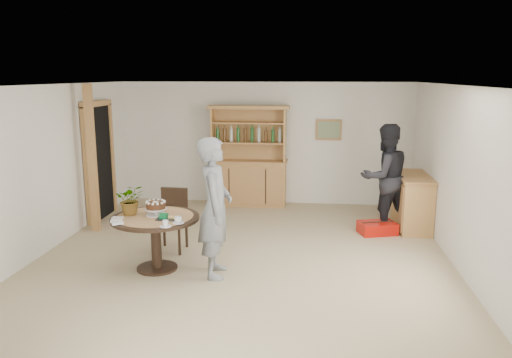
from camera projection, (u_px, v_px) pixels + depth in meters
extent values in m
plane|color=tan|center=(241.00, 262.00, 7.16)|extent=(7.00, 7.00, 0.00)
cube|color=white|center=(265.00, 143.00, 10.31)|extent=(6.00, 0.04, 2.50)
cube|color=white|center=(170.00, 277.00, 3.50)|extent=(6.00, 0.04, 2.50)
cube|color=white|center=(36.00, 172.00, 7.23)|extent=(0.04, 7.00, 2.50)
cube|color=white|center=(466.00, 182.00, 6.57)|extent=(0.04, 7.00, 2.50)
cube|color=white|center=(240.00, 85.00, 6.64)|extent=(6.00, 7.00, 0.04)
cube|color=#AB7448|center=(329.00, 130.00, 10.07)|extent=(0.52, 0.03, 0.42)
cube|color=#59724C|center=(329.00, 130.00, 10.05)|extent=(0.44, 0.02, 0.34)
cube|color=black|center=(99.00, 162.00, 9.21)|extent=(0.10, 0.90, 2.10)
cube|color=tan|center=(88.00, 167.00, 8.72)|extent=(0.12, 0.10, 2.10)
cube|color=tan|center=(111.00, 158.00, 9.70)|extent=(0.12, 0.10, 2.10)
cube|color=tan|center=(96.00, 104.00, 8.99)|extent=(0.12, 1.10, 0.10)
cube|color=#AB7448|center=(92.00, 159.00, 8.37)|extent=(0.12, 0.12, 2.50)
cube|color=tan|center=(249.00, 183.00, 10.25)|extent=(1.50, 0.50, 0.90)
cube|color=#AB7448|center=(249.00, 161.00, 10.15)|extent=(1.56, 0.54, 0.04)
cube|color=tan|center=(249.00, 133.00, 10.14)|extent=(1.50, 0.04, 1.06)
cube|color=tan|center=(213.00, 134.00, 10.07)|extent=(0.04, 0.34, 1.06)
cube|color=tan|center=(285.00, 135.00, 9.91)|extent=(0.04, 0.34, 1.06)
cube|color=#AB7448|center=(249.00, 143.00, 10.03)|extent=(1.44, 0.32, 0.03)
cube|color=#AB7448|center=(249.00, 123.00, 9.94)|extent=(1.44, 0.32, 0.03)
cube|color=tan|center=(248.00, 107.00, 9.88)|extent=(1.62, 0.40, 0.06)
cylinder|color=#194C1E|center=(221.00, 135.00, 10.06)|extent=(0.07, 0.07, 0.28)
cylinder|color=#4C2D14|center=(229.00, 135.00, 10.04)|extent=(0.07, 0.07, 0.28)
cylinder|color=#B2BFB2|center=(237.00, 135.00, 10.02)|extent=(0.07, 0.07, 0.28)
cylinder|color=#194C1E|center=(245.00, 135.00, 10.00)|extent=(0.07, 0.07, 0.28)
cylinder|color=#4C2D14|center=(253.00, 135.00, 9.99)|extent=(0.07, 0.07, 0.28)
cylinder|color=#B2BFB2|center=(260.00, 135.00, 9.97)|extent=(0.07, 0.07, 0.28)
cylinder|color=#194C1E|center=(268.00, 135.00, 9.95)|extent=(0.07, 0.07, 0.28)
cylinder|color=#4C2D14|center=(276.00, 135.00, 9.93)|extent=(0.07, 0.07, 0.28)
cube|color=tan|center=(412.00, 203.00, 8.71)|extent=(0.50, 1.20, 0.90)
cube|color=#AB7448|center=(414.00, 176.00, 8.61)|extent=(0.54, 1.26, 0.04)
cylinder|color=black|center=(155.00, 218.00, 6.77)|extent=(1.20, 1.20, 0.04)
cylinder|color=black|center=(156.00, 244.00, 6.85)|extent=(0.14, 0.14, 0.70)
cylinder|color=black|center=(157.00, 268.00, 6.92)|extent=(0.56, 0.56, 0.03)
cylinder|color=tan|center=(155.00, 216.00, 6.76)|extent=(1.04, 1.04, 0.01)
cube|color=black|center=(171.00, 222.00, 7.56)|extent=(0.44, 0.44, 0.04)
cube|color=black|center=(175.00, 203.00, 7.69)|extent=(0.42, 0.05, 0.46)
cube|color=black|center=(174.00, 189.00, 7.64)|extent=(0.42, 0.06, 0.05)
cube|color=black|center=(156.00, 240.00, 7.46)|extent=(0.04, 0.04, 0.44)
cube|color=black|center=(179.00, 241.00, 7.40)|extent=(0.03, 0.04, 0.44)
cube|color=black|center=(164.00, 232.00, 7.81)|extent=(0.04, 0.03, 0.44)
cube|color=black|center=(187.00, 234.00, 7.75)|extent=(0.03, 0.03, 0.44)
cylinder|color=white|center=(156.00, 215.00, 6.81)|extent=(0.28, 0.28, 0.01)
cylinder|color=white|center=(156.00, 212.00, 6.80)|extent=(0.05, 0.05, 0.08)
cylinder|color=white|center=(156.00, 209.00, 6.79)|extent=(0.30, 0.30, 0.01)
cylinder|color=#452613|center=(156.00, 205.00, 6.78)|extent=(0.26, 0.26, 0.09)
cylinder|color=white|center=(156.00, 202.00, 6.77)|extent=(0.08, 0.08, 0.01)
sphere|color=white|center=(164.00, 202.00, 6.76)|extent=(0.04, 0.04, 0.04)
sphere|color=white|center=(164.00, 201.00, 6.82)|extent=(0.04, 0.04, 0.04)
sphere|color=white|center=(162.00, 200.00, 6.87)|extent=(0.04, 0.04, 0.04)
sphere|color=white|center=(158.00, 200.00, 6.89)|extent=(0.04, 0.04, 0.04)
sphere|color=white|center=(154.00, 200.00, 6.88)|extent=(0.04, 0.04, 0.04)
sphere|color=white|center=(150.00, 201.00, 6.84)|extent=(0.04, 0.04, 0.04)
sphere|color=white|center=(147.00, 202.00, 6.79)|extent=(0.04, 0.04, 0.04)
sphere|color=white|center=(147.00, 203.00, 6.73)|extent=(0.04, 0.04, 0.04)
sphere|color=white|center=(149.00, 204.00, 6.68)|extent=(0.04, 0.04, 0.04)
sphere|color=white|center=(153.00, 204.00, 6.66)|extent=(0.04, 0.04, 0.04)
sphere|color=white|center=(158.00, 204.00, 6.67)|extent=(0.04, 0.04, 0.04)
sphere|color=white|center=(162.00, 203.00, 6.70)|extent=(0.04, 0.04, 0.04)
imported|color=#3F7233|center=(131.00, 199.00, 6.81)|extent=(0.47, 0.44, 0.42)
cube|color=black|center=(168.00, 219.00, 6.62)|extent=(0.30, 0.20, 0.01)
cube|color=#0C6E35|center=(164.00, 216.00, 6.62)|extent=(0.10, 0.10, 0.06)
cube|color=#0C6E35|center=(164.00, 214.00, 6.61)|extent=(0.11, 0.02, 0.01)
cylinder|color=white|center=(178.00, 223.00, 6.45)|extent=(0.15, 0.15, 0.01)
imported|color=white|center=(178.00, 220.00, 6.44)|extent=(0.10, 0.10, 0.08)
cylinder|color=white|center=(166.00, 226.00, 6.29)|extent=(0.15, 0.15, 0.01)
imported|color=white|center=(165.00, 223.00, 6.29)|extent=(0.08, 0.08, 0.07)
cube|color=white|center=(117.00, 218.00, 6.62)|extent=(0.14, 0.08, 0.03)
cube|color=white|center=(116.00, 221.00, 6.50)|extent=(0.16, 0.11, 0.03)
cube|color=white|center=(118.00, 223.00, 6.39)|extent=(0.16, 0.14, 0.03)
imported|color=slate|center=(215.00, 208.00, 6.54)|extent=(0.52, 0.73, 1.86)
imported|color=black|center=(385.00, 177.00, 8.54)|extent=(1.10, 1.01, 1.84)
cube|color=red|center=(377.00, 228.00, 8.43)|extent=(0.69, 0.55, 0.20)
cube|color=black|center=(378.00, 222.00, 8.41)|extent=(0.55, 0.20, 0.01)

